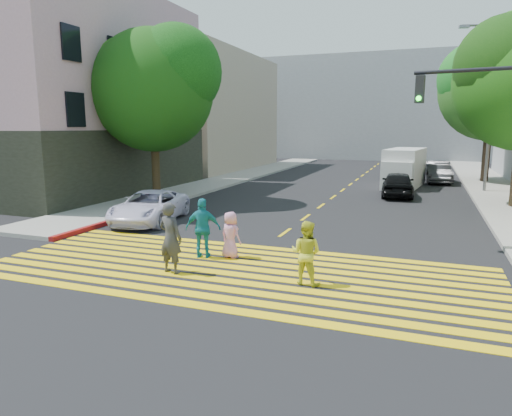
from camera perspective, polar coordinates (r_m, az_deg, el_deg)
The scene contains 21 objects.
ground at distance 11.11m, azimuth -5.49°, elevation -9.69°, with size 120.00×120.00×0.00m, color black.
sidewalk_left at distance 34.21m, azimuth -2.24°, elevation 3.90°, with size 3.00×40.00×0.15m, color gray.
sidewalk_right at distance 24.96m, azimuth 29.13°, elevation 0.33°, with size 3.00×60.00×0.15m, color gray.
curb_red at distance 19.56m, azimuth -16.09°, elevation -1.13°, with size 0.20×8.00×0.16m, color maroon.
crosswalk at distance 12.20m, azimuth -2.85°, elevation -7.80°, with size 13.40×5.30×0.01m.
lane_line at distance 32.43m, azimuth 12.13°, elevation 3.22°, with size 0.12×34.40×0.01m.
building_left_pink at distance 29.71m, azimuth -23.96°, elevation 10.82°, with size 12.10×14.10×11.00m.
building_left_tan at distance 42.71m, azimuth -8.62°, elevation 11.64°, with size 12.00×16.00×10.00m, color tan.
backdrop_block at distance 57.61m, azimuth 16.18°, elevation 11.92°, with size 30.00×8.00×12.00m, color gray.
tree_left at distance 23.85m, azimuth -12.58°, elevation 14.89°, with size 6.95×6.44×8.68m.
tree_right_far at distance 34.68m, azimuth 27.58°, elevation 13.63°, with size 8.19×7.94×9.73m.
pedestrian_man at distance 11.98m, azimuth -10.64°, elevation -3.71°, with size 0.68×0.45×1.86m, color #383838.
pedestrian_woman at distance 11.04m, azimuth 6.27°, elevation -5.59°, with size 0.76×0.59×1.56m, color yellow.
pedestrian_child at distance 13.22m, azimuth -3.20°, elevation -3.37°, with size 0.66×0.43×1.36m, color pink.
pedestrian_extra at distance 13.24m, azimuth -6.63°, elevation -2.54°, with size 1.02×0.43×1.75m, color teal.
white_sedan at distance 18.70m, azimuth -13.15°, elevation 0.17°, with size 2.05×4.44×1.23m, color silver.
dark_car_near at distance 26.03m, azimuth 17.29°, elevation 2.89°, with size 1.65×4.10×1.40m, color black.
silver_car at distance 40.63m, azimuth 18.96°, elevation 5.12°, with size 1.76×4.33×1.26m, color gray.
dark_car_parked at distance 33.61m, azimuth 21.73°, elevation 4.20°, with size 1.53×4.40×1.45m, color black.
white_van at distance 30.39m, azimuth 17.97°, elevation 4.66°, with size 2.54×5.30×2.40m.
street_lamp at distance 29.12m, azimuth 27.07°, elevation 12.27°, with size 2.12×0.67×9.43m.
Camera 1 is at (4.61, -9.39, 3.75)m, focal length 32.00 mm.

